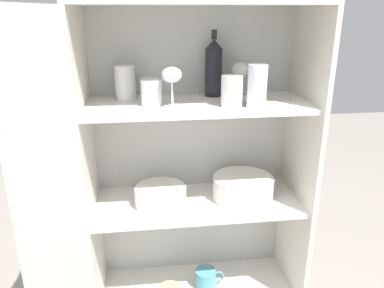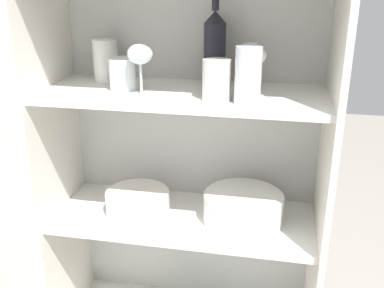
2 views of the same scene
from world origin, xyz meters
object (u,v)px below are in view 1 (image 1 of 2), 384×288
at_px(plate_stack_white, 243,188).
at_px(coffee_mug_primary, 206,278).
at_px(wine_bottle, 214,68).
at_px(mixing_bowl_large, 161,195).

relative_size(plate_stack_white, coffee_mug_primary, 1.89).
distance_m(wine_bottle, mixing_bowl_large, 0.54).
height_order(wine_bottle, plate_stack_white, wine_bottle).
xyz_separation_m(wine_bottle, coffee_mug_primary, (-0.04, -0.11, -0.91)).
height_order(wine_bottle, mixing_bowl_large, wine_bottle).
height_order(wine_bottle, coffee_mug_primary, wine_bottle).
xyz_separation_m(mixing_bowl_large, coffee_mug_primary, (0.19, 0.01, -0.43)).
bearing_deg(coffee_mug_primary, wine_bottle, 71.80).
distance_m(plate_stack_white, coffee_mug_primary, 0.46).
distance_m(wine_bottle, plate_stack_white, 0.50).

